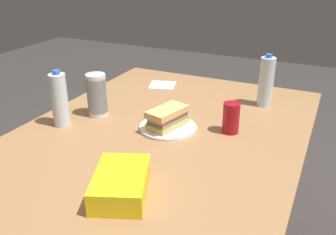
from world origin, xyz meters
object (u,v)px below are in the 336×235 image
paper_plate (168,127)px  water_bottle_tall (60,100)px  chip_bag (121,183)px  plastic_cup_stack (97,95)px  water_bottle_spare (266,82)px  sandwich (168,117)px  soda_can_red (231,118)px  dining_table (161,150)px

paper_plate → water_bottle_tall: bearing=-70.1°
paper_plate → chip_bag: chip_bag is taller
paper_plate → plastic_cup_stack: size_ratio=1.24×
water_bottle_spare → chip_bag: bearing=-14.9°
sandwich → water_bottle_spare: bearing=145.3°
chip_bag → plastic_cup_stack: size_ratio=1.24×
soda_can_red → plastic_cup_stack: 0.58m
sandwich → soda_can_red: soda_can_red is taller
water_bottle_spare → paper_plate: bearing=-35.0°
water_bottle_spare → dining_table: bearing=-34.2°
soda_can_red → water_bottle_spare: 0.35m
dining_table → water_bottle_spare: size_ratio=6.08×
soda_can_red → plastic_cup_stack: size_ratio=0.66×
paper_plate → soda_can_red: 0.25m
water_bottle_tall → water_bottle_spare: (-0.57, 0.70, 0.00)m
paper_plate → soda_can_red: size_ratio=1.88×
dining_table → sandwich: (-0.03, 0.02, 0.14)m
sandwich → chip_bag: (0.45, 0.06, -0.02)m
paper_plate → water_bottle_tall: 0.45m
chip_bag → plastic_cup_stack: 0.60m
soda_can_red → water_bottle_spare: size_ratio=0.50×
dining_table → sandwich: size_ratio=7.32×
paper_plate → chip_bag: size_ratio=1.00×
chip_bag → water_bottle_spare: (-0.87, 0.23, 0.08)m
dining_table → water_bottle_spare: water_bottle_spare is taller
paper_plate → plastic_cup_stack: (0.00, -0.33, 0.09)m
sandwich → dining_table: bearing=-27.4°
plastic_cup_stack → water_bottle_tall: bearing=-27.2°
water_bottle_tall → water_bottle_spare: bearing=128.9°
water_bottle_tall → plastic_cup_stack: size_ratio=1.26×
water_bottle_tall → soda_can_red: bearing=109.4°
soda_can_red → water_bottle_tall: water_bottle_tall is taller
plastic_cup_stack → paper_plate: bearing=90.4°
paper_plate → soda_can_red: bearing=108.6°
water_bottle_spare → sandwich: bearing=-34.7°
dining_table → soda_can_red: soda_can_red is taller
plastic_cup_stack → water_bottle_spare: 0.76m
water_bottle_tall → paper_plate: bearing=109.9°
soda_can_red → water_bottle_spare: water_bottle_spare is taller
sandwich → soda_can_red: size_ratio=1.65×
paper_plate → water_bottle_spare: bearing=145.0°
sandwich → water_bottle_tall: (0.14, -0.41, 0.06)m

